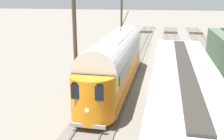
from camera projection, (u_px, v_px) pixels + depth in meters
ground_plane at (175, 83)px, 22.42m from camera, size 220.00×220.00×0.00m
track_adjacent_siding at (174, 82)px, 22.70m from camera, size 2.80×80.00×0.18m
track_third_siding at (120, 78)px, 23.60m from camera, size 2.80×80.00×0.18m
vintage_streetcar at (115, 60)px, 20.88m from camera, size 2.65×15.70×5.47m
boxcar_far_siding at (182, 101)px, 13.14m from camera, size 2.96×14.96×3.85m
catenary_pole_foreground at (122, 18)px, 37.29m from camera, size 2.65×0.28×7.89m
catenary_pole_mid_near at (76, 41)px, 18.61m from camera, size 2.65×0.28×7.89m
spare_tie_stack at (107, 59)px, 29.74m from camera, size 2.40×2.40×0.54m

